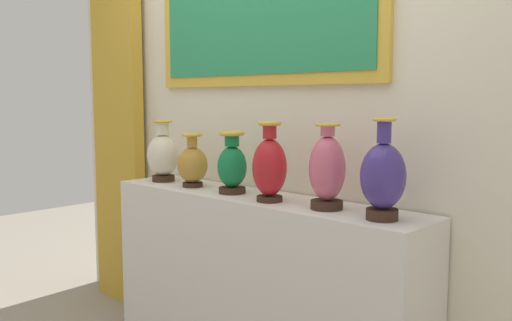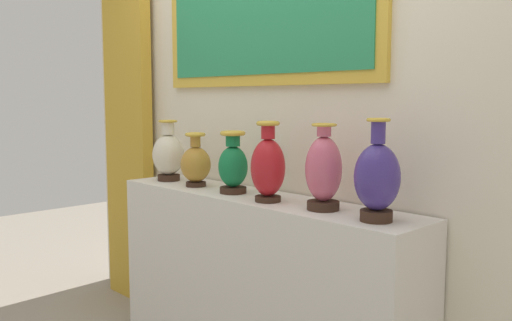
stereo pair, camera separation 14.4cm
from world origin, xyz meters
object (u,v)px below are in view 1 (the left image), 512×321
(vase_ochre, at_px, (192,164))
(vase_ivory, at_px, (163,155))
(vase_indigo, at_px, (383,177))
(vase_rose, at_px, (327,170))
(vase_crimson, at_px, (270,166))
(vase_emerald, at_px, (232,165))

(vase_ochre, bearing_deg, vase_ivory, 176.83)
(vase_ivory, bearing_deg, vase_indigo, -1.12)
(vase_rose, bearing_deg, vase_ivory, 179.66)
(vase_ochre, distance_m, vase_rose, 0.90)
(vase_ivory, relative_size, vase_indigo, 0.88)
(vase_rose, bearing_deg, vase_crimson, -172.99)
(vase_ochre, height_order, vase_indigo, vase_indigo)
(vase_ivory, xyz_separation_m, vase_crimson, (0.88, -0.04, 0.01))
(vase_ivory, relative_size, vase_ochre, 1.20)
(vase_ochre, xyz_separation_m, vase_rose, (0.90, 0.01, 0.04))
(vase_ochre, distance_m, vase_indigo, 1.19)
(vase_ochre, relative_size, vase_indigo, 0.73)
(vase_rose, bearing_deg, vase_emerald, -179.86)
(vase_emerald, xyz_separation_m, vase_indigo, (0.89, -0.02, 0.03))
(vase_emerald, bearing_deg, vase_crimson, -7.07)
(vase_emerald, height_order, vase_indigo, vase_indigo)
(vase_crimson, xyz_separation_m, vase_indigo, (0.60, 0.02, 0.01))
(vase_crimson, height_order, vase_indigo, vase_indigo)
(vase_emerald, relative_size, vase_crimson, 0.84)
(vase_crimson, bearing_deg, vase_emerald, 172.93)
(vase_emerald, bearing_deg, vase_indigo, -1.32)
(vase_ivory, height_order, vase_crimson, vase_crimson)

